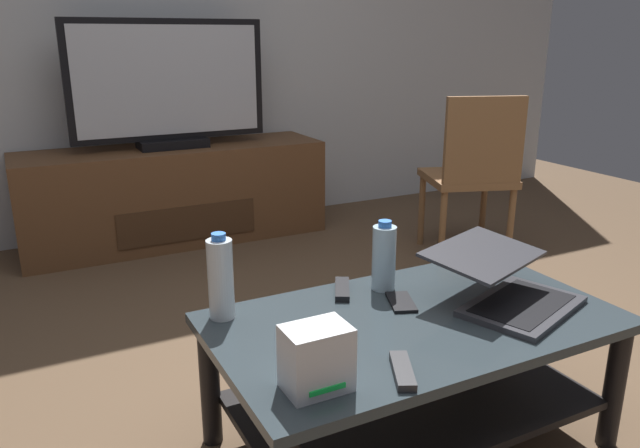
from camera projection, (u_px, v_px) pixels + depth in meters
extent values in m
plane|color=brown|center=(362.00, 425.00, 1.96)|extent=(7.68, 7.68, 0.00)
cube|color=silver|center=(155.00, 0.00, 3.62)|extent=(6.40, 0.12, 2.80)
cube|color=#2D383D|center=(415.00, 322.00, 1.76)|extent=(1.16, 0.66, 0.03)
cube|color=black|center=(411.00, 400.00, 1.83)|extent=(1.02, 0.58, 0.02)
cylinder|color=black|center=(614.00, 387.00, 1.81)|extent=(0.06, 0.06, 0.39)
cylinder|color=black|center=(210.00, 385.00, 1.83)|extent=(0.06, 0.06, 0.39)
cylinder|color=black|center=(484.00, 314.00, 2.29)|extent=(0.06, 0.06, 0.39)
cube|color=brown|center=(176.00, 194.00, 3.67)|extent=(1.77, 0.50, 0.57)
cube|color=#432A18|center=(189.00, 223.00, 3.48)|extent=(0.79, 0.01, 0.20)
cube|color=black|center=(173.00, 143.00, 3.56)|extent=(0.39, 0.20, 0.05)
cube|color=black|center=(168.00, 80.00, 3.45)|extent=(1.12, 0.04, 0.67)
cube|color=#B2B7C1|center=(169.00, 81.00, 3.43)|extent=(1.04, 0.01, 0.60)
cube|color=brown|center=(467.00, 178.00, 3.38)|extent=(0.56, 0.56, 0.04)
cube|color=brown|center=(484.00, 142.00, 3.12)|extent=(0.41, 0.17, 0.47)
cylinder|color=brown|center=(483.00, 208.00, 3.65)|extent=(0.04, 0.04, 0.42)
cylinder|color=brown|center=(422.00, 210.00, 3.60)|extent=(0.04, 0.04, 0.42)
cylinder|color=brown|center=(510.00, 227.00, 3.29)|extent=(0.04, 0.04, 0.42)
cylinder|color=brown|center=(442.00, 229.00, 3.24)|extent=(0.04, 0.04, 0.42)
cube|color=#333338|center=(522.00, 306.00, 1.80)|extent=(0.43, 0.36, 0.02)
cube|color=black|center=(522.00, 303.00, 1.80)|extent=(0.37, 0.29, 0.00)
cube|color=#333338|center=(483.00, 254.00, 1.85)|extent=(0.43, 0.35, 0.04)
cube|color=#3F8CD8|center=(484.00, 254.00, 1.85)|extent=(0.38, 0.31, 0.03)
cube|color=silver|center=(316.00, 358.00, 1.38)|extent=(0.15, 0.11, 0.15)
cube|color=#19D84C|center=(328.00, 390.00, 1.35)|extent=(0.09, 0.00, 0.01)
cylinder|color=silver|center=(384.00, 258.00, 1.92)|extent=(0.08, 0.08, 0.21)
cylinder|color=blue|center=(385.00, 224.00, 1.89)|extent=(0.04, 0.04, 0.02)
cylinder|color=silver|center=(221.00, 279.00, 1.72)|extent=(0.07, 0.07, 0.23)
cylinder|color=blue|center=(219.00, 237.00, 1.68)|extent=(0.04, 0.04, 0.02)
cube|color=black|center=(401.00, 302.00, 1.84)|extent=(0.12, 0.16, 0.01)
cube|color=#2D2D30|center=(403.00, 371.00, 1.45)|extent=(0.11, 0.16, 0.02)
cube|color=black|center=(342.00, 289.00, 1.92)|extent=(0.12, 0.16, 0.02)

